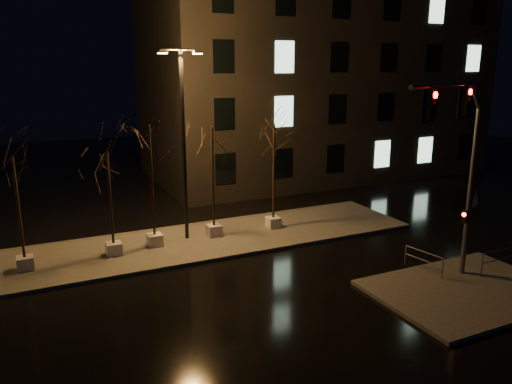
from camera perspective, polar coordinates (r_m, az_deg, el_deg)
ground at (r=19.13m, az=-0.99°, el=-11.47°), size 90.00×90.00×0.00m
median at (r=24.27m, az=-6.91°, el=-5.66°), size 22.00×5.00×0.15m
sidewalk_corner at (r=20.74m, az=22.94°, el=-10.32°), size 7.00×5.00×0.15m
building at (r=39.77m, az=6.77°, el=13.03°), size 25.00×12.00×15.00m
tree_0 at (r=21.82m, az=-25.80°, el=1.02°), size 1.80×1.80×4.86m
tree_1 at (r=22.19m, az=-16.51°, el=1.91°), size 1.80×1.80×4.78m
tree_2 at (r=22.75m, az=-11.99°, el=4.40°), size 1.80×1.80×5.77m
tree_3 at (r=23.75m, az=-5.01°, el=4.62°), size 1.80×1.80×5.53m
tree_4 at (r=24.95m, az=2.07°, el=5.10°), size 1.80×1.80×5.51m
traffic_signal_mast at (r=19.68m, az=22.40°, el=3.95°), size 5.93×2.11×7.61m
streetlight_main at (r=23.42m, az=-8.30°, el=6.69°), size 2.21×0.73×8.88m
guard_rail_a at (r=22.61m, az=26.36°, el=-6.65°), size 2.34×0.07×1.01m
guard_rail_b at (r=21.49m, az=18.60°, el=-7.21°), size 0.36×1.80×0.87m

